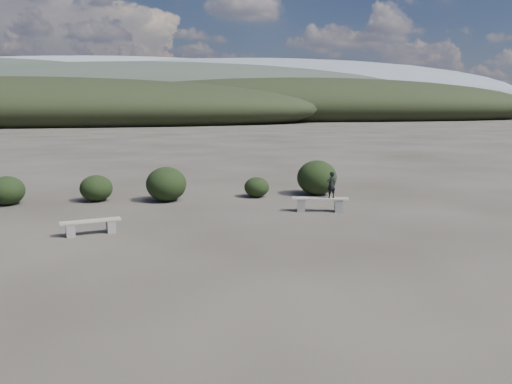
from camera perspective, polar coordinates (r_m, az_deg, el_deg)
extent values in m
plane|color=#2F2A25|center=(10.87, 1.75, -8.91)|extent=(1200.00, 1200.00, 0.00)
cube|color=gray|center=(14.40, -20.45, -4.10)|extent=(0.29, 0.36, 0.36)
cube|color=gray|center=(14.50, -16.24, -3.77)|extent=(0.29, 0.36, 0.36)
cube|color=gray|center=(14.39, -18.38, -3.17)|extent=(1.64, 0.70, 0.04)
cube|color=gray|center=(16.75, 5.19, -1.51)|extent=(0.35, 0.42, 0.42)
cube|color=gray|center=(16.81, 9.44, -1.56)|extent=(0.35, 0.42, 0.42)
cube|color=gray|center=(16.72, 7.34, -0.75)|extent=(1.91, 0.88, 0.05)
imported|color=black|center=(16.66, 8.60, 0.83)|extent=(0.37, 0.30, 0.89)
ellipsoid|color=black|center=(19.33, -17.79, 0.42)|extent=(1.18, 1.18, 0.97)
ellipsoid|color=black|center=(18.69, -10.22, 0.90)|extent=(1.48, 1.48, 1.27)
ellipsoid|color=black|center=(19.25, 0.08, 0.56)|extent=(0.97, 0.97, 0.77)
ellipsoid|color=black|center=(19.84, 6.97, 1.64)|extent=(1.57, 1.57, 1.37)
ellipsoid|color=black|center=(19.79, -26.59, 0.15)|extent=(1.22, 1.22, 1.03)
ellipsoid|color=black|center=(102.59, -23.99, 8.58)|extent=(110.00, 40.00, 12.00)
ellipsoid|color=black|center=(125.69, 6.44, 9.64)|extent=(120.00, 44.00, 14.00)
ellipsoid|color=#2A3229|center=(170.07, -10.31, 10.35)|extent=(190.00, 64.00, 24.00)
ellipsoid|color=slate|center=(318.42, 2.26, 11.01)|extent=(340.00, 110.00, 44.00)
ellipsoid|color=gray|center=(411.08, -15.04, 10.80)|extent=(460.00, 140.00, 56.00)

